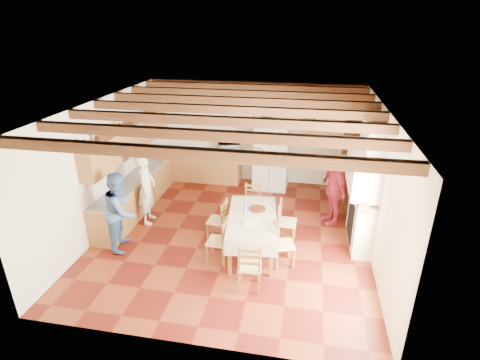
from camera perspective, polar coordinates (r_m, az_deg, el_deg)
name	(u,v)px	position (r m, az deg, el deg)	size (l,w,h in m)	color
floor	(233,234)	(8.78, -1.01, -8.29)	(6.00, 6.50, 0.02)	#54140D
ceiling	(232,105)	(7.63, -1.17, 11.36)	(6.00, 6.50, 0.02)	white
wall_back	(255,133)	(11.12, 2.29, 7.21)	(6.00, 0.02, 3.00)	#EAE4C6
wall_front	(186,264)	(5.33, -8.26, -12.54)	(6.00, 0.02, 3.00)	#EAE4C6
wall_left	(105,165)	(9.14, -19.92, 2.12)	(0.02, 6.50, 3.00)	#EAE4C6
wall_right	(378,185)	(8.09, 20.31, -0.70)	(0.02, 6.50, 3.00)	#EAE4C6
ceiling_beams	(232,110)	(7.66, -1.16, 10.63)	(6.00, 6.30, 0.16)	#3B180F
lower_cabinets_left	(141,190)	(10.25, -14.79, -1.43)	(0.60, 4.30, 0.86)	brown
lower_cabinets_back	(203,167)	(11.49, -5.69, 2.02)	(2.30, 0.60, 0.86)	brown
countertop_left	(140,174)	(10.08, -15.05, 0.89)	(0.62, 4.30, 0.04)	slate
countertop_back	(202,153)	(11.34, -5.78, 4.13)	(2.34, 0.62, 0.04)	slate
backsplash_left	(128,162)	(10.09, -16.71, 2.68)	(0.03, 4.30, 0.60)	white
backsplash_back	(204,140)	(11.50, -5.46, 6.10)	(2.30, 0.03, 0.60)	white
upper_cabinets	(131,138)	(9.81, -16.31, 6.18)	(0.35, 4.20, 0.70)	brown
fireplace	(362,184)	(8.26, 18.05, -0.64)	(0.56, 1.60, 2.80)	beige
wall_picture	(309,124)	(10.90, 10.47, 8.40)	(0.34, 0.03, 0.42)	black
refrigerator	(271,156)	(10.81, 4.79, 3.68)	(0.97, 0.79, 1.93)	silver
hutch	(354,163)	(10.08, 16.92, 2.46)	(0.54, 1.29, 2.34)	#3D1E0E
dining_table	(252,220)	(7.82, 1.86, -6.12)	(1.20, 2.02, 0.84)	silver
chandelier	(253,152)	(7.20, 2.01, 4.31)	(0.47, 0.47, 0.03)	black
chair_left_near	(217,240)	(7.67, -3.46, -9.15)	(0.42, 0.40, 0.96)	brown
chair_left_far	(217,220)	(8.40, -3.48, -6.03)	(0.42, 0.40, 0.96)	brown
chair_right_near	(284,243)	(7.61, 6.67, -9.58)	(0.42, 0.40, 0.96)	brown
chair_right_far	(287,221)	(8.38, 7.19, -6.27)	(0.42, 0.40, 0.96)	brown
chair_end_near	(250,265)	(6.97, 1.50, -12.88)	(0.42, 0.40, 0.96)	brown
chair_end_far	(252,204)	(9.03, 1.77, -3.75)	(0.42, 0.40, 0.96)	brown
person_man	(146,188)	(9.17, -14.09, -1.26)	(0.65, 0.42, 1.77)	beige
person_woman_blue	(121,211)	(8.33, -17.67, -4.47)	(0.84, 0.65, 1.73)	#3F67A3
person_woman_red	(333,190)	(9.13, 14.06, -1.42)	(1.03, 0.43, 1.76)	#AC2739
microwave	(229,149)	(11.08, -1.71, 4.81)	(0.60, 0.41, 0.33)	silver
fridge_vase	(267,117)	(10.49, 4.18, 9.58)	(0.32, 0.32, 0.34)	#3D1E0E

